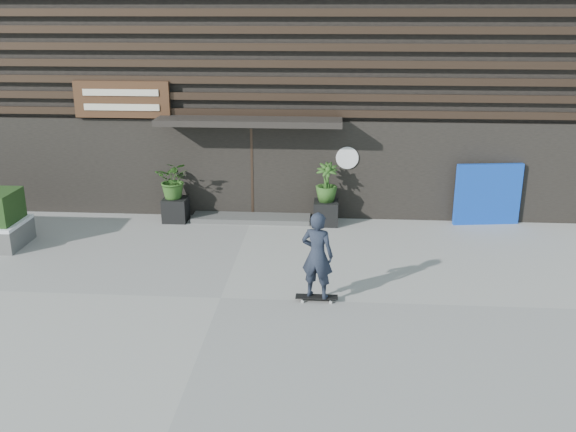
# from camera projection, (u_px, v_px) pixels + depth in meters

# --- Properties ---
(ground) EXTENTS (80.00, 80.00, 0.00)m
(ground) POSITION_uv_depth(u_px,v_px,m) (221.00, 298.00, 11.87)
(ground) COLOR #9F9C96
(ground) RESTS_ON ground
(entrance_step) EXTENTS (3.00, 0.80, 0.12)m
(entrance_step) POSITION_uv_depth(u_px,v_px,m) (251.00, 218.00, 16.21)
(entrance_step) COLOR #494947
(entrance_step) RESTS_ON ground
(planter_pot_left) EXTENTS (0.60, 0.60, 0.60)m
(planter_pot_left) POSITION_uv_depth(u_px,v_px,m) (176.00, 209.00, 16.08)
(planter_pot_left) COLOR black
(planter_pot_left) RESTS_ON ground
(bamboo_left) EXTENTS (0.86, 0.75, 0.96)m
(bamboo_left) POSITION_uv_depth(u_px,v_px,m) (174.00, 180.00, 15.83)
(bamboo_left) COLOR #2D591E
(bamboo_left) RESTS_ON planter_pot_left
(planter_pot_right) EXTENTS (0.60, 0.60, 0.60)m
(planter_pot_right) POSITION_uv_depth(u_px,v_px,m) (326.00, 213.00, 15.82)
(planter_pot_right) COLOR black
(planter_pot_right) RESTS_ON ground
(bamboo_right) EXTENTS (0.54, 0.54, 0.96)m
(bamboo_right) POSITION_uv_depth(u_px,v_px,m) (326.00, 182.00, 15.58)
(bamboo_right) COLOR #2D591E
(bamboo_right) RESTS_ON planter_pot_right
(blue_tarp) EXTENTS (1.65, 0.34, 1.54)m
(blue_tarp) POSITION_uv_depth(u_px,v_px,m) (488.00, 194.00, 15.69)
(blue_tarp) COLOR #0D3AB5
(blue_tarp) RESTS_ON ground
(building) EXTENTS (18.00, 11.00, 8.00)m
(building) POSITION_uv_depth(u_px,v_px,m) (270.00, 46.00, 20.06)
(building) COLOR black
(building) RESTS_ON ground
(skateboarder) EXTENTS (0.78, 0.55, 1.72)m
(skateboarder) POSITION_uv_depth(u_px,v_px,m) (317.00, 256.00, 11.47)
(skateboarder) COLOR black
(skateboarder) RESTS_ON ground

